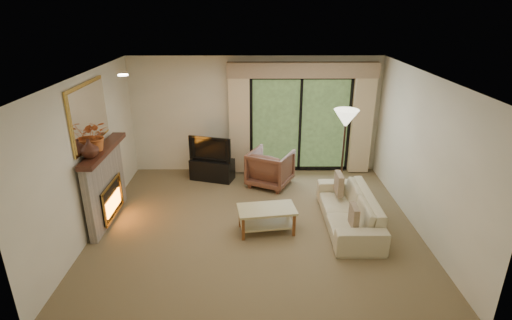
{
  "coord_description": "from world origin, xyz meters",
  "views": [
    {
      "loc": [
        -0.04,
        -6.12,
        3.64
      ],
      "look_at": [
        0.0,
        0.3,
        1.1
      ],
      "focal_mm": 28.0,
      "sensor_mm": 36.0,
      "label": 1
    }
  ],
  "objects_px": {
    "media_console": "(212,169)",
    "coffee_table": "(267,220)",
    "sofa": "(349,209)",
    "armchair": "(270,168)"
  },
  "relations": [
    {
      "from": "armchair",
      "to": "coffee_table",
      "type": "xyz_separation_m",
      "value": [
        -0.14,
        -1.86,
        -0.17
      ]
    },
    {
      "from": "media_console",
      "to": "armchair",
      "type": "bearing_deg",
      "value": 3.16
    },
    {
      "from": "media_console",
      "to": "coffee_table",
      "type": "bearing_deg",
      "value": -45.99
    },
    {
      "from": "coffee_table",
      "to": "media_console",
      "type": "bearing_deg",
      "value": 109.11
    },
    {
      "from": "sofa",
      "to": "coffee_table",
      "type": "relative_size",
      "value": 2.13
    },
    {
      "from": "media_console",
      "to": "coffee_table",
      "type": "relative_size",
      "value": 0.96
    },
    {
      "from": "media_console",
      "to": "armchair",
      "type": "xyz_separation_m",
      "value": [
        1.26,
        -0.3,
        0.15
      ]
    },
    {
      "from": "media_console",
      "to": "coffee_table",
      "type": "height_order",
      "value": "media_console"
    },
    {
      "from": "sofa",
      "to": "armchair",
      "type": "bearing_deg",
      "value": -142.02
    },
    {
      "from": "media_console",
      "to": "armchair",
      "type": "distance_m",
      "value": 1.31
    }
  ]
}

